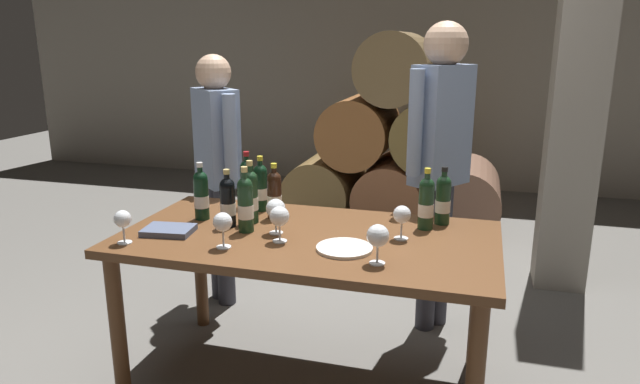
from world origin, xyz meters
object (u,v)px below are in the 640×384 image
(wine_bottle_8, at_px, (274,194))
(wine_bottle_3, at_px, (261,187))
(wine_bottle_6, at_px, (426,203))
(wine_glass_0, at_px, (378,236))
(tasting_notebook, at_px, (169,230))
(serving_plate, at_px, (344,248))
(wine_bottle_7, at_px, (443,199))
(wine_glass_1, at_px, (279,217))
(wine_bottle_0, at_px, (247,183))
(wine_bottle_4, at_px, (245,204))
(wine_glass_3, at_px, (402,216))
(dining_table, at_px, (308,253))
(wine_bottle_1, at_px, (228,202))
(wine_glass_2, at_px, (223,223))
(taster_seated_left, at_px, (217,159))
(wine_bottle_2, at_px, (201,195))
(wine_bottle_5, at_px, (250,196))
(wine_glass_4, at_px, (276,209))
(wine_glass_5, at_px, (123,220))
(sommelier_presenting, at_px, (440,150))

(wine_bottle_8, bearing_deg, wine_bottle_3, 137.64)
(wine_bottle_6, bearing_deg, wine_glass_0, -105.59)
(tasting_notebook, xyz_separation_m, serving_plate, (0.83, 0.01, -0.01))
(wine_bottle_7, bearing_deg, wine_glass_1, -145.59)
(wine_bottle_3, bearing_deg, wine_bottle_0, 153.57)
(wine_bottle_4, distance_m, tasting_notebook, 0.37)
(wine_glass_3, xyz_separation_m, tasting_notebook, (-1.04, -0.22, -0.09))
(dining_table, bearing_deg, wine_glass_0, -35.10)
(wine_glass_3, height_order, serving_plate, wine_glass_3)
(wine_bottle_1, relative_size, wine_glass_3, 1.80)
(wine_glass_2, relative_size, taster_seated_left, 0.10)
(wine_bottle_2, bearing_deg, wine_bottle_5, 3.51)
(wine_bottle_7, relative_size, wine_glass_1, 1.74)
(dining_table, xyz_separation_m, wine_bottle_3, (-0.35, 0.30, 0.22))
(wine_glass_0, distance_m, tasting_notebook, 1.00)
(taster_seated_left, bearing_deg, wine_bottle_0, -46.61)
(wine_glass_0, relative_size, taster_seated_left, 0.11)
(wine_bottle_2, bearing_deg, wine_glass_2, -51.00)
(wine_bottle_8, bearing_deg, wine_bottle_6, 2.79)
(wine_bottle_7, bearing_deg, wine_bottle_4, -156.98)
(wine_glass_2, bearing_deg, wine_bottle_7, 34.21)
(wine_bottle_3, xyz_separation_m, wine_bottle_8, (0.11, -0.10, -0.00))
(wine_glass_3, height_order, taster_seated_left, taster_seated_left)
(wine_bottle_0, bearing_deg, wine_glass_2, -76.46)
(wine_bottle_2, bearing_deg, wine_glass_1, -23.08)
(wine_glass_4, xyz_separation_m, taster_seated_left, (-0.65, 0.74, 0.05))
(wine_bottle_1, bearing_deg, wine_glass_5, -134.72)
(wine_bottle_2, bearing_deg, taster_seated_left, 109.04)
(wine_bottle_3, xyz_separation_m, wine_glass_2, (0.05, -0.56, -0.01))
(sommelier_presenting, bearing_deg, wine_bottle_5, -142.16)
(wine_bottle_7, relative_size, wine_bottle_8, 1.01)
(wine_glass_0, xyz_separation_m, sommelier_presenting, (0.15, 1.01, 0.17))
(wine_bottle_6, height_order, tasting_notebook, wine_bottle_6)
(wine_bottle_2, relative_size, wine_bottle_7, 1.02)
(wine_bottle_3, relative_size, wine_bottle_6, 0.99)
(wine_bottle_5, distance_m, wine_glass_0, 0.77)
(wine_bottle_5, height_order, tasting_notebook, wine_bottle_5)
(wine_bottle_0, relative_size, wine_glass_3, 1.93)
(wine_glass_1, relative_size, wine_glass_4, 0.99)
(wine_bottle_8, distance_m, sommelier_presenting, 0.95)
(dining_table, relative_size, wine_bottle_0, 5.73)
(wine_bottle_1, xyz_separation_m, wine_bottle_6, (0.90, 0.22, 0.01))
(dining_table, height_order, wine_bottle_7, wine_bottle_7)
(wine_bottle_2, height_order, wine_bottle_6, wine_bottle_6)
(wine_glass_1, relative_size, sommelier_presenting, 0.09)
(wine_bottle_1, relative_size, wine_bottle_5, 0.90)
(wine_glass_3, bearing_deg, taster_seated_left, 151.37)
(dining_table, xyz_separation_m, wine_glass_5, (-0.74, -0.33, 0.20))
(wine_bottle_0, distance_m, wine_glass_3, 0.91)
(wine_bottle_1, xyz_separation_m, wine_glass_4, (0.25, -0.04, -0.01))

